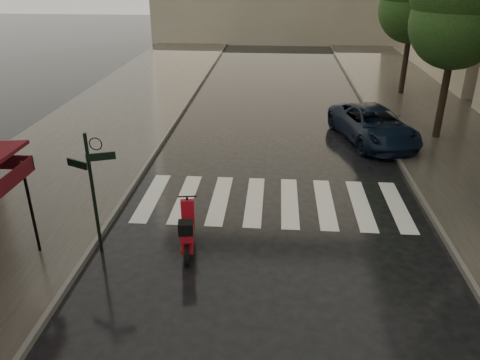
# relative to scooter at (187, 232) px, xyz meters

# --- Properties ---
(ground) EXTENTS (120.00, 120.00, 0.00)m
(ground) POSITION_rel_scooter_xyz_m (-0.94, -3.20, -0.55)
(ground) COLOR black
(ground) RESTS_ON ground
(sidewalk_near) EXTENTS (6.00, 60.00, 0.12)m
(sidewalk_near) POSITION_rel_scooter_xyz_m (-5.44, 8.80, -0.49)
(sidewalk_near) COLOR #38332D
(sidewalk_near) RESTS_ON ground
(sidewalk_far) EXTENTS (5.50, 60.00, 0.12)m
(sidewalk_far) POSITION_rel_scooter_xyz_m (9.31, 8.80, -0.49)
(sidewalk_far) COLOR #38332D
(sidewalk_far) RESTS_ON ground
(curb_near) EXTENTS (0.12, 60.00, 0.16)m
(curb_near) POSITION_rel_scooter_xyz_m (-2.39, 8.80, -0.48)
(curb_near) COLOR #595651
(curb_near) RESTS_ON ground
(curb_far) EXTENTS (0.12, 60.00, 0.16)m
(curb_far) POSITION_rel_scooter_xyz_m (6.51, 8.80, -0.48)
(curb_far) COLOR #595651
(curb_far) RESTS_ON ground
(crosswalk) EXTENTS (7.85, 3.20, 0.01)m
(crosswalk) POSITION_rel_scooter_xyz_m (2.03, 2.80, -0.55)
(crosswalk) COLOR silver
(crosswalk) RESTS_ON ground
(signpost) EXTENTS (1.17, 0.29, 3.10)m
(signpost) POSITION_rel_scooter_xyz_m (-2.13, -0.20, 1.28)
(signpost) COLOR black
(signpost) RESTS_ON ground
(scooter) EXTENTS (0.61, 1.81, 1.19)m
(scooter) POSITION_rel_scooter_xyz_m (0.00, 0.00, 0.00)
(scooter) COLOR black
(scooter) RESTS_ON ground
(parked_car) EXTENTS (3.42, 5.26, 1.35)m
(parked_car) POSITION_rel_scooter_xyz_m (5.92, 8.39, 0.12)
(parked_car) COLOR black
(parked_car) RESTS_ON ground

